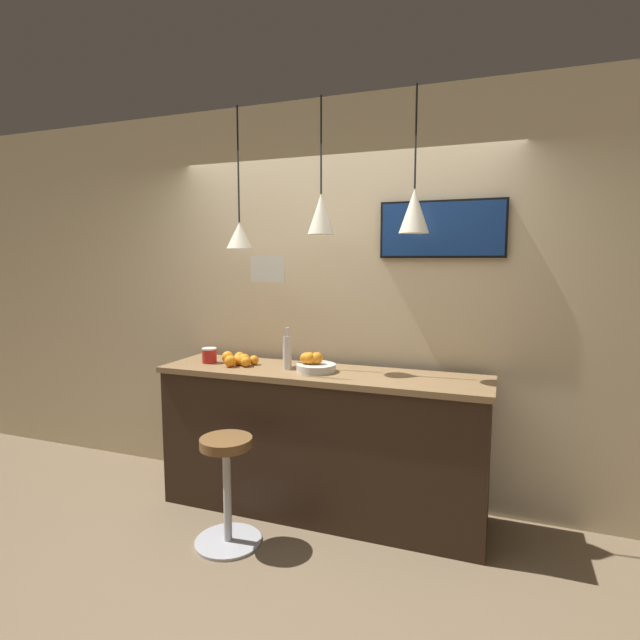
{
  "coord_description": "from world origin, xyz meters",
  "views": [
    {
      "loc": [
        1.15,
        -2.4,
        1.75
      ],
      "look_at": [
        0.0,
        0.7,
        1.35
      ],
      "focal_mm": 28.0,
      "sensor_mm": 36.0,
      "label": 1
    }
  ],
  "objects_px": {
    "juice_bottle": "(287,352)",
    "mounted_tv": "(442,229)",
    "spread_jar": "(209,355)",
    "fruit_bowl": "(315,365)",
    "bar_stool": "(227,479)"
  },
  "relations": [
    {
      "from": "mounted_tv",
      "to": "bar_stool",
      "type": "bearing_deg",
      "value": -141.92
    },
    {
      "from": "bar_stool",
      "to": "fruit_bowl",
      "type": "height_order",
      "value": "fruit_bowl"
    },
    {
      "from": "bar_stool",
      "to": "juice_bottle",
      "type": "relative_size",
      "value": 2.33
    },
    {
      "from": "fruit_bowl",
      "to": "mounted_tv",
      "type": "relative_size",
      "value": 0.32
    },
    {
      "from": "bar_stool",
      "to": "spread_jar",
      "type": "relative_size",
      "value": 6.16
    },
    {
      "from": "juice_bottle",
      "to": "mounted_tv",
      "type": "xyz_separation_m",
      "value": [
        0.98,
        0.35,
        0.83
      ]
    },
    {
      "from": "juice_bottle",
      "to": "bar_stool",
      "type": "bearing_deg",
      "value": -107.1
    },
    {
      "from": "juice_bottle",
      "to": "spread_jar",
      "type": "xyz_separation_m",
      "value": [
        -0.62,
        -0.0,
        -0.07
      ]
    },
    {
      "from": "fruit_bowl",
      "to": "spread_jar",
      "type": "height_order",
      "value": "fruit_bowl"
    },
    {
      "from": "bar_stool",
      "to": "spread_jar",
      "type": "distance_m",
      "value": 0.96
    },
    {
      "from": "bar_stool",
      "to": "fruit_bowl",
      "type": "bearing_deg",
      "value": 55.46
    },
    {
      "from": "spread_jar",
      "to": "fruit_bowl",
      "type": "bearing_deg",
      "value": -0.33
    },
    {
      "from": "bar_stool",
      "to": "spread_jar",
      "type": "xyz_separation_m",
      "value": [
        -0.46,
        0.54,
        0.64
      ]
    },
    {
      "from": "fruit_bowl",
      "to": "juice_bottle",
      "type": "height_order",
      "value": "juice_bottle"
    },
    {
      "from": "bar_stool",
      "to": "spread_jar",
      "type": "height_order",
      "value": "spread_jar"
    }
  ]
}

